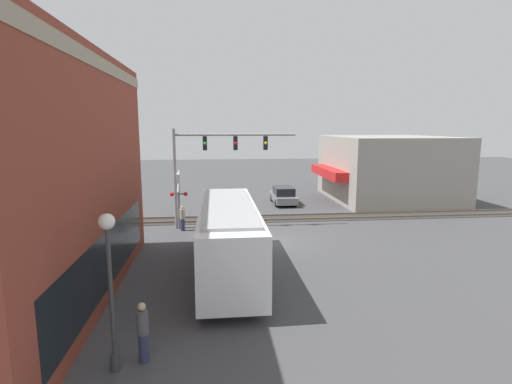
# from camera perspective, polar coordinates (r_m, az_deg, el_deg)

# --- Properties ---
(ground_plane) EXTENTS (120.00, 120.00, 0.00)m
(ground_plane) POSITION_cam_1_polar(r_m,az_deg,el_deg) (23.69, 2.47, -7.14)
(ground_plane) COLOR #424244
(shop_building) EXTENTS (11.53, 11.10, 5.82)m
(shop_building) POSITION_cam_1_polar(r_m,az_deg,el_deg) (38.71, 18.14, 3.24)
(shop_building) COLOR gray
(shop_building) RESTS_ON ground
(city_bus) EXTENTS (10.34, 2.59, 3.29)m
(city_bus) POSITION_cam_1_polar(r_m,az_deg,el_deg) (18.31, -3.99, -6.24)
(city_bus) COLOR white
(city_bus) RESTS_ON ground
(traffic_signal_gantry) EXTENTS (0.42, 8.05, 6.59)m
(traffic_signal_gantry) POSITION_cam_1_polar(r_m,az_deg,el_deg) (26.36, -6.16, 5.39)
(traffic_signal_gantry) COLOR gray
(traffic_signal_gantry) RESTS_ON ground
(crossing_signal) EXTENTS (1.41, 1.18, 3.81)m
(crossing_signal) POSITION_cam_1_polar(r_m,az_deg,el_deg) (26.90, -10.97, -0.29)
(crossing_signal) COLOR gray
(crossing_signal) RESTS_ON ground
(streetlamp) EXTENTS (0.44, 0.44, 4.48)m
(streetlamp) POSITION_cam_1_polar(r_m,az_deg,el_deg) (11.66, -20.12, -11.53)
(streetlamp) COLOR #38383A
(streetlamp) RESTS_ON ground
(rail_track_near) EXTENTS (2.60, 60.00, 0.15)m
(rail_track_near) POSITION_cam_1_polar(r_m,az_deg,el_deg) (29.44, 0.75, -3.79)
(rail_track_near) COLOR #332D28
(rail_track_near) RESTS_ON ground
(parked_car_grey) EXTENTS (4.38, 1.82, 1.52)m
(parked_car_grey) POSITION_cam_1_polar(r_m,az_deg,el_deg) (35.00, 3.93, -0.57)
(parked_car_grey) COLOR slate
(parked_car_grey) RESTS_ON ground
(pedestrian_at_crossing) EXTENTS (0.34, 0.34, 1.65)m
(pedestrian_at_crossing) POSITION_cam_1_polar(r_m,az_deg,el_deg) (26.41, -10.46, -3.68)
(pedestrian_at_crossing) COLOR #2D3351
(pedestrian_at_crossing) RESTS_ON ground
(pedestrian_by_lamp) EXTENTS (0.34, 0.34, 1.81)m
(pedestrian_by_lamp) POSITION_cam_1_polar(r_m,az_deg,el_deg) (12.51, -15.86, -18.65)
(pedestrian_by_lamp) COLOR #2D3351
(pedestrian_by_lamp) RESTS_ON ground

